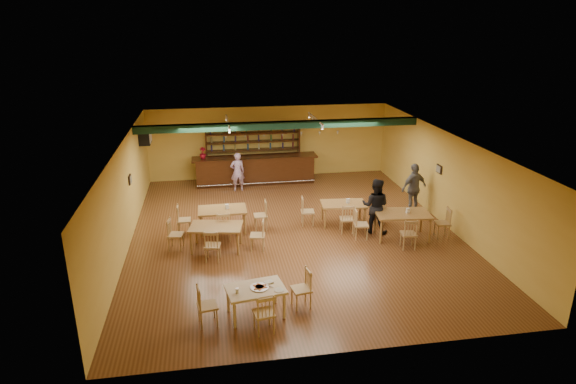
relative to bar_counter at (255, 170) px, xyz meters
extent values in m
plane|color=brown|center=(0.69, -5.15, -0.56)|extent=(12.00, 12.00, 0.00)
cube|color=black|center=(0.69, -2.35, 2.31)|extent=(10.00, 0.30, 0.25)
cube|color=white|center=(-1.11, -1.75, 2.38)|extent=(0.05, 2.50, 0.05)
cube|color=white|center=(2.09, -1.75, 2.38)|extent=(0.05, 2.50, 0.05)
cube|color=white|center=(-4.11, -0.95, 1.79)|extent=(0.34, 0.70, 0.48)
cube|color=black|center=(-4.28, -4.15, 1.14)|extent=(0.04, 0.34, 0.28)
cube|color=black|center=(5.66, -4.65, 1.14)|extent=(0.04, 0.34, 0.28)
cube|color=#381B0B|center=(0.00, 0.00, 0.00)|extent=(5.06, 0.85, 1.13)
cube|color=#381B0B|center=(0.00, 0.63, 0.57)|extent=(3.91, 0.40, 2.28)
imported|color=maroon|center=(-2.08, 0.00, 0.80)|extent=(0.33, 0.33, 0.46)
cube|color=olive|center=(-1.50, -4.68, -0.19)|extent=(1.51, 0.91, 0.75)
cube|color=olive|center=(2.41, -4.72, -0.21)|extent=(1.52, 1.00, 0.72)
cube|color=olive|center=(-1.73, -5.98, -0.19)|extent=(1.63, 1.15, 0.75)
cube|color=olive|center=(3.91, -6.07, -0.16)|extent=(1.73, 1.16, 0.81)
cube|color=#D7B490|center=(-0.95, -9.52, -0.22)|extent=(1.41, 1.03, 0.69)
cylinder|color=silver|center=(-0.85, -9.52, 0.13)|extent=(0.50, 0.50, 0.01)
cylinder|color=#EAE5C6|center=(-1.36, -9.66, 0.18)|extent=(0.09, 0.09, 0.11)
cube|color=white|center=(-0.62, -9.34, 0.14)|extent=(0.24, 0.21, 0.03)
cube|color=silver|center=(-0.72, -9.48, 0.14)|extent=(0.32, 0.24, 0.00)
cylinder|color=white|center=(-0.44, -9.71, 0.13)|extent=(0.25, 0.25, 0.01)
imported|color=#8C52B1|center=(-0.77, -0.83, 0.20)|extent=(0.60, 0.43, 1.54)
imported|color=black|center=(3.21, -5.52, 0.31)|extent=(1.07, 0.99, 1.76)
imported|color=slate|center=(5.11, -4.07, 0.31)|extent=(1.10, 0.72, 1.75)
camera|label=1|loc=(-1.78, -19.09, 5.79)|focal=30.45mm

